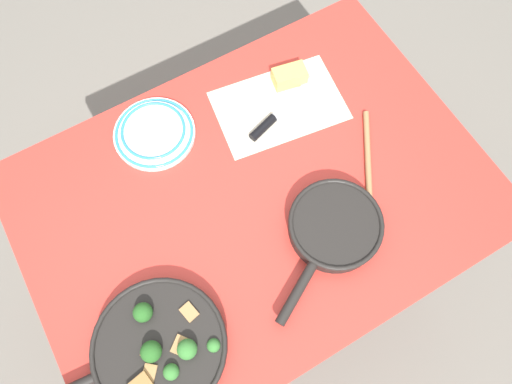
% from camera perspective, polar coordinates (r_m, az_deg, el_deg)
% --- Properties ---
extents(ground_plane, '(14.00, 14.00, 0.00)m').
position_cam_1_polar(ground_plane, '(1.86, 0.00, -8.42)').
color(ground_plane, slate).
extents(dining_table_red, '(1.16, 0.83, 0.74)m').
position_cam_1_polar(dining_table_red, '(1.23, 0.00, -1.80)').
color(dining_table_red, red).
rests_on(dining_table_red, ground_plane).
extents(skillet_broccoli, '(0.45, 0.30, 0.07)m').
position_cam_1_polar(skillet_broccoli, '(1.07, -12.04, -18.50)').
color(skillet_broccoli, black).
rests_on(skillet_broccoli, dining_table_red).
extents(skillet_eggs, '(0.35, 0.25, 0.05)m').
position_cam_1_polar(skillet_eggs, '(1.11, 9.72, -4.36)').
color(skillet_eggs, black).
rests_on(skillet_eggs, dining_table_red).
extents(wooden_spoon, '(0.23, 0.33, 0.02)m').
position_cam_1_polar(wooden_spoon, '(1.18, 13.98, -0.05)').
color(wooden_spoon, '#A87A4C').
rests_on(wooden_spoon, dining_table_red).
extents(parchment_sheet, '(0.37, 0.27, 0.00)m').
position_cam_1_polar(parchment_sheet, '(1.26, 2.90, 10.77)').
color(parchment_sheet, beige).
rests_on(parchment_sheet, dining_table_red).
extents(grater_knife, '(0.29, 0.11, 0.02)m').
position_cam_1_polar(grater_knife, '(1.24, 2.85, 9.80)').
color(grater_knife, silver).
rests_on(grater_knife, dining_table_red).
extents(cheese_block, '(0.10, 0.07, 0.05)m').
position_cam_1_polar(cheese_block, '(1.29, 4.20, 14.22)').
color(cheese_block, '#E0C15B').
rests_on(cheese_block, dining_table_red).
extents(dinner_plate_stack, '(0.22, 0.22, 0.03)m').
position_cam_1_polar(dinner_plate_stack, '(1.24, -12.62, 7.30)').
color(dinner_plate_stack, white).
rests_on(dinner_plate_stack, dining_table_red).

